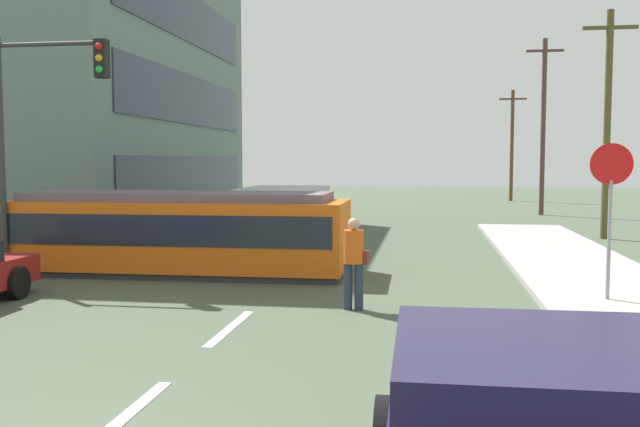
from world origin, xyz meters
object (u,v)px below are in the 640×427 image
at_px(traffic_light_mast, 41,111).
at_px(city_bus, 279,214).
at_px(stop_sign, 611,188).
at_px(streetcar_tram, 180,231).
at_px(pedestrian_crossing, 354,258).
at_px(utility_pole_distant, 512,143).
at_px(utility_pole_far, 543,124).
at_px(utility_pole_mid, 607,120).

bearing_deg(traffic_light_mast, city_bus, 57.42).
xyz_separation_m(stop_sign, traffic_light_mast, (-11.91, 1.13, 1.61)).
relative_size(streetcar_tram, traffic_light_mast, 1.47).
distance_m(city_bus, traffic_light_mast, 8.05).
height_order(pedestrian_crossing, utility_pole_distant, utility_pole_distant).
height_order(pedestrian_crossing, utility_pole_far, utility_pole_far).
xyz_separation_m(city_bus, pedestrian_crossing, (3.21, -8.49, -0.12)).
height_order(streetcar_tram, utility_pole_mid, utility_pole_mid).
xyz_separation_m(traffic_light_mast, utility_pole_mid, (14.69, 10.63, 0.29)).
relative_size(utility_pole_far, utility_pole_distant, 1.17).
bearing_deg(stop_sign, city_bus, 136.18).
height_order(streetcar_tram, utility_pole_distant, utility_pole_distant).
distance_m(streetcar_tram, utility_pole_mid, 15.45).
xyz_separation_m(stop_sign, utility_pole_mid, (2.78, 11.76, 1.90)).
relative_size(stop_sign, utility_pole_far, 0.33).
xyz_separation_m(streetcar_tram, utility_pole_distant, (11.58, 32.57, 2.92)).
height_order(utility_pole_mid, utility_pole_far, utility_pole_far).
distance_m(stop_sign, traffic_light_mast, 12.07).
bearing_deg(utility_pole_far, pedestrian_crossing, -106.58).
height_order(pedestrian_crossing, utility_pole_mid, utility_pole_mid).
height_order(city_bus, traffic_light_mast, traffic_light_mast).
bearing_deg(pedestrian_crossing, streetcar_tram, 142.66).
relative_size(city_bus, traffic_light_mast, 1.03).
xyz_separation_m(pedestrian_crossing, traffic_light_mast, (-7.29, 2.11, 2.86)).
xyz_separation_m(utility_pole_mid, utility_pole_far, (-0.40, 10.77, 0.46)).
bearing_deg(traffic_light_mast, utility_pole_mid, 35.89).
xyz_separation_m(city_bus, utility_pole_distant, (10.20, 27.58, 2.87)).
relative_size(stop_sign, traffic_light_mast, 0.52).
xyz_separation_m(pedestrian_crossing, utility_pole_mid, (7.40, 12.74, 3.15)).
height_order(streetcar_tram, utility_pole_far, utility_pole_far).
distance_m(stop_sign, utility_pole_mid, 12.23).
distance_m(traffic_light_mast, utility_pole_far, 25.74).
height_order(stop_sign, utility_pole_far, utility_pole_far).
bearing_deg(pedestrian_crossing, utility_pole_distant, 79.04).
relative_size(pedestrian_crossing, utility_pole_far, 0.19).
bearing_deg(city_bus, traffic_light_mast, -122.58).
bearing_deg(stop_sign, utility_pole_mid, 76.70).
relative_size(traffic_light_mast, utility_pole_distant, 0.73).
relative_size(streetcar_tram, utility_pole_far, 0.92).
height_order(city_bus, utility_pole_mid, utility_pole_mid).
bearing_deg(traffic_light_mast, streetcar_tram, 27.19).
relative_size(city_bus, pedestrian_crossing, 3.37).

